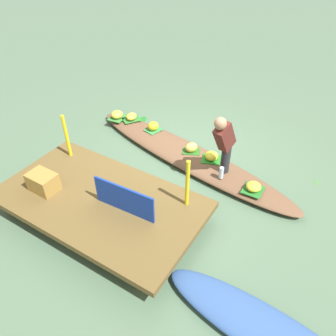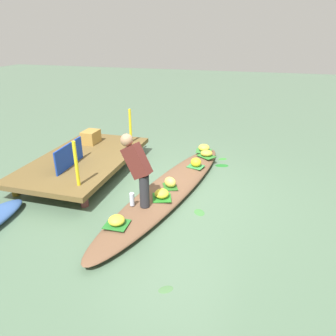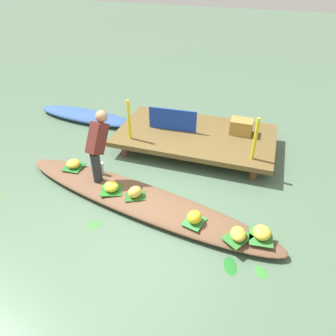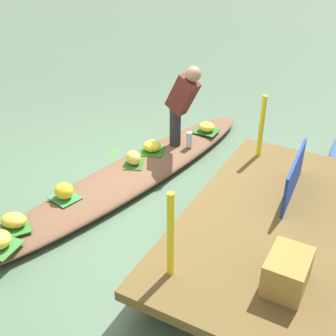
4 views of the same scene
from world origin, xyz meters
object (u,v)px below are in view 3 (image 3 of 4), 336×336
banana_bunch_2 (262,233)px  produce_crate (241,127)px  banana_bunch_0 (135,192)px  vendor_person (98,143)px  banana_bunch_1 (111,186)px  market_banner (173,120)px  vendor_boat (141,200)px  water_bottle (102,168)px  banana_bunch_3 (73,164)px  banana_bunch_5 (194,217)px  banana_bunch_4 (238,234)px  moored_boat (87,116)px

banana_bunch_2 → produce_crate: size_ratio=0.60×
banana_bunch_0 → banana_bunch_2: (2.02, -0.27, -0.01)m
vendor_person → banana_bunch_0: bearing=-23.0°
banana_bunch_1 → market_banner: (0.44, 2.03, 0.32)m
vendor_boat → water_bottle: water_bottle is taller
banana_bunch_1 → banana_bunch_0: bearing=-3.5°
vendor_boat → banana_bunch_3: 1.53m
banana_bunch_1 → banana_bunch_5: (1.50, -0.30, 0.02)m
banana_bunch_0 → produce_crate: produce_crate is taller
banana_bunch_5 → banana_bunch_4: bearing=-10.1°
moored_boat → water_bottle: 2.63m
banana_bunch_2 → water_bottle: 2.92m
moored_boat → produce_crate: bearing=1.4°
produce_crate → banana_bunch_2: bearing=-76.1°
banana_bunch_3 → banana_bunch_5: size_ratio=1.09×
banana_bunch_5 → produce_crate: (0.32, 2.62, 0.22)m
moored_boat → banana_bunch_5: (3.41, -2.81, 0.18)m
banana_bunch_0 → banana_bunch_5: 1.09m
water_bottle → market_banner: size_ratio=0.22×
banana_bunch_1 → produce_crate: bearing=52.0°
banana_bunch_3 → water_bottle: bearing=-0.9°
banana_bunch_1 → water_bottle: size_ratio=1.12×
banana_bunch_3 → vendor_person: 0.89m
moored_boat → banana_bunch_3: bearing=-61.4°
market_banner → moored_boat: bearing=165.5°
produce_crate → banana_bunch_3: bearing=-145.4°
banana_bunch_3 → banana_bunch_0: bearing=-17.1°
banana_bunch_2 → banana_bunch_4: bearing=-159.8°
vendor_boat → banana_bunch_2: banana_bunch_2 is taller
banana_bunch_0 → vendor_person: vendor_person is taller
banana_bunch_4 → banana_bunch_3: bearing=165.3°
vendor_boat → moored_boat: 3.48m
vendor_boat → banana_bunch_4: size_ratio=17.58×
vendor_boat → banana_bunch_5: 1.05m
vendor_boat → produce_crate: 2.68m
moored_boat → banana_bunch_3: size_ratio=10.50×
banana_bunch_0 → banana_bunch_1: size_ratio=0.95×
vendor_person → water_bottle: vendor_person is taller
moored_boat → banana_bunch_5: size_ratio=11.49×
vendor_person → vendor_boat: bearing=-18.5°
market_banner → produce_crate: bearing=9.1°
banana_bunch_1 → produce_crate: produce_crate is taller
banana_bunch_2 → banana_bunch_3: (-3.43, 0.70, -0.01)m
vendor_person → produce_crate: (2.13, 2.03, -0.36)m
banana_bunch_2 → water_bottle: size_ratio=1.19×
banana_bunch_1 → vendor_person: bearing=137.2°
banana_bunch_1 → vendor_person: (-0.32, 0.30, 0.60)m
banana_bunch_1 → banana_bunch_5: bearing=-11.2°
banana_bunch_2 → banana_bunch_5: 0.97m
banana_bunch_2 → market_banner: market_banner is taller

